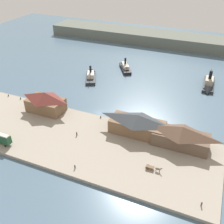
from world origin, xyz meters
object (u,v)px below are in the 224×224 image
Objects in this scene: pedestrian_by_tram at (75,167)px; ferry_shed_east_terminal at (137,124)px; pedestrian_walking_west at (202,204)px; mooring_post_center_east at (8,95)px; mooring_post_center_west at (21,98)px; ferry_shed_central_terminal at (181,136)px; ferry_approaching_west at (91,75)px; ferry_shed_west_terminal at (45,102)px; mooring_post_west at (101,117)px; pedestrian_near_cart at (77,134)px; ferry_moored_east at (208,85)px; horse_cart at (153,168)px; ferry_approaching_east at (125,67)px.

ferry_shed_east_terminal is at bearing 64.50° from pedestrian_by_tram.
pedestrian_walking_west is 41.43m from pedestrian_by_tram.
mooring_post_center_east and mooring_post_center_west have the same top height.
pedestrian_walking_west is 94.63m from mooring_post_center_west.
ferry_approaching_west is (-59.36, 42.66, -4.11)m from ferry_shed_central_terminal.
ferry_shed_central_terminal is at bearing -0.78° from ferry_shed_west_terminal.
ferry_approaching_west is (-23.86, 37.61, -0.29)m from mooring_post_west.
ferry_moored_east is at bearing 56.36° from pedestrian_near_cart.
ferry_shed_central_terminal reaches higher than horse_cart.
ferry_shed_west_terminal is 76.45m from pedestrian_walking_west.
mooring_post_center_west is at bearing 168.12° from ferry_shed_west_terminal.
ferry_shed_east_terminal reaches higher than pedestrian_walking_west.
pedestrian_by_tram is at bearing -113.35° from ferry_moored_east.
ferry_approaching_east is 23.91m from ferry_approaching_west.
horse_cart is at bearing -56.76° from ferry_shed_east_terminal.
ferry_shed_east_terminal is 3.94× the size of horse_cart.
ferry_approaching_east is at bearing 122.90° from pedestrian_walking_west.
ferry_approaching_west is at bearing 87.97° from ferry_shed_west_terminal.
ferry_approaching_east is at bearing 55.06° from ferry_approaching_west.
mooring_post_center_west is at bearing -117.17° from ferry_approaching_west.
pedestrian_near_cart is at bearing 163.11° from pedestrian_walking_west.
ferry_moored_east reaches higher than pedestrian_near_cart.
ferry_moored_east is at bearing 39.90° from ferry_shed_west_terminal.
ferry_shed_central_terminal is at bearing -3.35° from ferry_shed_east_terminal.
ferry_moored_east is (43.88, 65.94, -0.45)m from pedestrian_near_cart.
pedestrian_by_tram is at bearing -67.29° from ferry_approaching_west.
mooring_post_center_east is (-51.00, -0.41, 0.00)m from mooring_post_west.
pedestrian_near_cart is 15.51m from mooring_post_west.
ferry_approaching_east is at bearing 172.79° from ferry_moored_east.
pedestrian_by_tram is 89.84m from ferry_approaching_east.
ferry_shed_east_terminal reaches higher than pedestrian_by_tram.
ferry_shed_west_terminal is 40.90m from pedestrian_by_tram.
pedestrian_walking_west is at bearing -57.10° from ferry_approaching_east.
mooring_post_center_west is at bearing -179.45° from mooring_post_west.
ferry_shed_west_terminal is 85.89m from ferry_moored_east.
ferry_shed_east_terminal is 67.53m from ferry_approaching_east.
mooring_post_west is at bearing -57.62° from ferry_approaching_west.
pedestrian_by_tram reaches higher than mooring_post_center_east.
ferry_shed_central_terminal is at bearing -53.74° from ferry_approaching_east.
mooring_post_center_west is at bearing -0.04° from mooring_post_center_east.
ferry_shed_central_terminal is 86.71m from mooring_post_center_east.
mooring_post_center_east is 1.00× the size of mooring_post_center_west.
horse_cart is (11.61, -17.71, -3.38)m from ferry_shed_east_terminal.
pedestrian_walking_west is 81.29m from ferry_moored_east.
horse_cart is (54.98, -17.52, -3.87)m from ferry_shed_west_terminal.
ferry_shed_central_terminal is (60.84, -0.83, -0.53)m from ferry_shed_west_terminal.
mooring_post_west is at bearing 171.92° from ferry_shed_central_terminal.
ferry_shed_central_terminal reaches higher than pedestrian_near_cart.
mooring_post_west is at bearing 0.47° from mooring_post_center_east.
ferry_shed_central_terminal is at bearing 70.65° from horse_cart.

